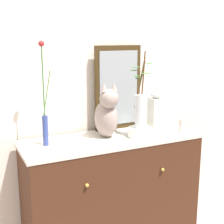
# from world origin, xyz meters

# --- Properties ---
(wall_back) EXTENTS (4.40, 0.08, 2.60)m
(wall_back) POSITION_xyz_m (0.00, 0.29, 1.30)
(wall_back) COLOR silver
(wall_back) RESTS_ON ground_plane
(sideboard) EXTENTS (1.25, 0.45, 0.93)m
(sideboard) POSITION_xyz_m (0.00, -0.00, 0.47)
(sideboard) COLOR #3E2113
(sideboard) RESTS_ON ground_plane
(mirror_leaning) EXTENTS (0.36, 0.03, 0.62)m
(mirror_leaning) POSITION_xyz_m (0.14, 0.19, 1.24)
(mirror_leaning) COLOR #372711
(mirror_leaning) RESTS_ON sideboard
(cat_sitting) EXTENTS (0.16, 0.37, 0.38)m
(cat_sitting) POSITION_xyz_m (-0.03, 0.03, 1.09)
(cat_sitting) COLOR gray
(cat_sitting) RESTS_ON sideboard
(vase_slim_green) EXTENTS (0.07, 0.04, 0.66)m
(vase_slim_green) POSITION_xyz_m (-0.45, 0.03, 1.14)
(vase_slim_green) COLOR #314187
(vase_slim_green) RESTS_ON sideboard
(bowl_porcelain) EXTENTS (0.17, 0.17, 0.06)m
(bowl_porcelain) POSITION_xyz_m (0.19, -0.06, 0.96)
(bowl_porcelain) COLOR white
(bowl_porcelain) RESTS_ON sideboard
(vase_glass_clear) EXTENTS (0.13, 0.15, 0.53)m
(vase_glass_clear) POSITION_xyz_m (0.19, -0.06, 1.14)
(vase_glass_clear) COLOR silver
(vase_glass_clear) RESTS_ON bowl_porcelain
(jar_lidded_porcelain) EXTENTS (0.10, 0.10, 0.32)m
(jar_lidded_porcelain) POSITION_xyz_m (0.37, 0.03, 1.08)
(jar_lidded_porcelain) COLOR silver
(jar_lidded_porcelain) RESTS_ON sideboard
(candle_pillar) EXTENTS (0.04, 0.04, 0.11)m
(candle_pillar) POSITION_xyz_m (0.51, -0.09, 0.98)
(candle_pillar) COLOR beige
(candle_pillar) RESTS_ON sideboard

